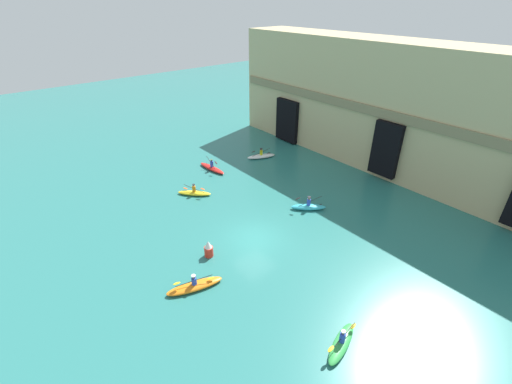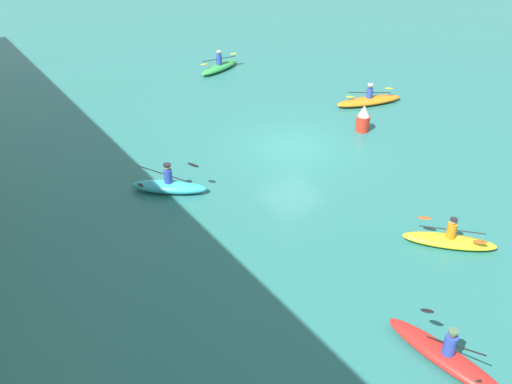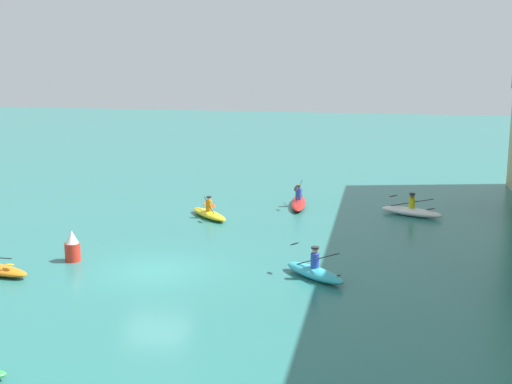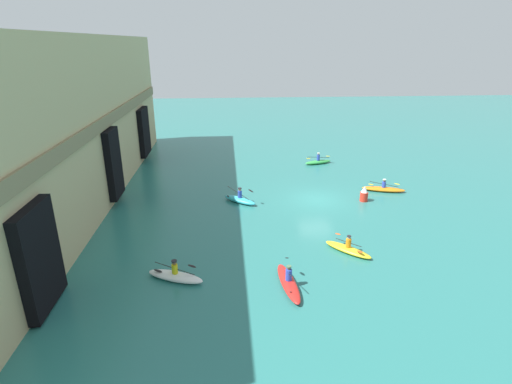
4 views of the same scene
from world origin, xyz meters
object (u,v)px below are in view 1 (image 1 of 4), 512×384
(kayak_green, at_px, (341,343))
(kayak_cyan, at_px, (308,207))
(kayak_yellow, at_px, (194,193))
(marker_buoy, at_px, (209,249))
(kayak_orange, at_px, (195,286))
(kayak_white, at_px, (261,156))
(kayak_red, at_px, (212,168))

(kayak_green, xyz_separation_m, kayak_cyan, (-9.62, 8.10, 0.03))
(kayak_cyan, bearing_deg, kayak_yellow, 167.27)
(kayak_cyan, bearing_deg, marker_buoy, -141.41)
(kayak_orange, distance_m, marker_buoy, 3.01)
(kayak_green, bearing_deg, kayak_yellow, 66.01)
(kayak_white, height_order, kayak_yellow, kayak_white)
(marker_buoy, bearing_deg, kayak_yellow, 155.51)
(kayak_yellow, xyz_separation_m, kayak_red, (-3.13, 3.93, 0.02))
(kayak_red, relative_size, marker_buoy, 2.97)
(kayak_green, bearing_deg, kayak_cyan, 32.98)
(kayak_red, xyz_separation_m, marker_buoy, (10.77, -7.41, 0.34))
(kayak_yellow, bearing_deg, kayak_red, 85.50)
(kayak_orange, bearing_deg, marker_buoy, -123.21)
(kayak_white, distance_m, marker_buoy, 16.32)
(kayak_red, height_order, marker_buoy, kayak_red)
(kayak_orange, bearing_deg, kayak_cyan, -155.91)
(kayak_green, xyz_separation_m, kayak_red, (-20.76, 6.12, -0.00))
(kayak_orange, relative_size, marker_buoy, 2.88)
(kayak_orange, height_order, marker_buoy, marker_buoy)
(kayak_red, distance_m, marker_buoy, 13.08)
(kayak_orange, xyz_separation_m, kayak_white, (-11.72, 15.33, 0.03))
(kayak_orange, height_order, kayak_green, kayak_green)
(kayak_yellow, bearing_deg, kayak_white, 59.58)
(kayak_white, height_order, kayak_red, kayak_red)
(kayak_cyan, height_order, marker_buoy, kayak_cyan)
(kayak_green, bearing_deg, kayak_white, 42.34)
(kayak_green, relative_size, kayak_red, 0.81)
(kayak_yellow, bearing_deg, marker_buoy, -67.54)
(kayak_white, distance_m, kayak_yellow, 9.81)
(kayak_white, relative_size, kayak_yellow, 1.18)
(marker_buoy, bearing_deg, kayak_white, 126.86)
(kayak_orange, xyz_separation_m, kayak_cyan, (-1.57, 11.67, 0.05))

